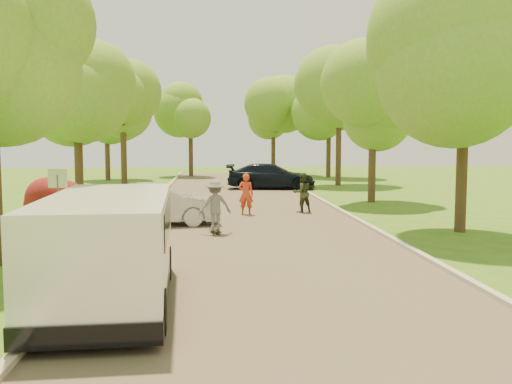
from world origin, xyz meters
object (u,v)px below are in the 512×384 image
object	(u,v)px
street_sign	(58,190)
longboard	(215,231)
minivan	(109,247)
silver_sedan	(156,205)
person_striped	(246,194)
dark_sedan	(271,176)
skateboarder	(215,205)
person_olive	(302,193)

from	to	relation	value
street_sign	longboard	xyz separation A→B (m)	(4.58, 1.26, -1.47)
minivan	silver_sedan	size ratio (longest dim) A/B	1.23
street_sign	silver_sedan	world-z (taller)	street_sign
person_striped	silver_sedan	bearing A→B (deg)	51.44
street_sign	silver_sedan	xyz separation A→B (m)	(2.50, 3.24, -0.83)
silver_sedan	street_sign	bearing A→B (deg)	137.35
dark_sedan	skateboarder	size ratio (longest dim) A/B	3.29
silver_sedan	skateboarder	size ratio (longest dim) A/B	2.74
minivan	person_striped	size ratio (longest dim) A/B	3.30
longboard	person_olive	xyz separation A→B (m)	(3.62, 5.03, 0.74)
minivan	skateboarder	distance (m)	7.98
longboard	person_striped	size ratio (longest dim) A/B	0.52
skateboarder	person_olive	xyz separation A→B (m)	(3.62, 5.03, -0.09)
silver_sedan	person_olive	xyz separation A→B (m)	(5.70, 3.05, 0.09)
silver_sedan	dark_sedan	size ratio (longest dim) A/B	0.83
silver_sedan	person_striped	xyz separation A→B (m)	(3.35, 2.56, 0.10)
dark_sedan	skateboarder	bearing A→B (deg)	175.16
street_sign	silver_sedan	distance (m)	4.17
person_olive	minivan	bearing A→B (deg)	49.93
minivan	silver_sedan	world-z (taller)	minivan
silver_sedan	person_olive	bearing A→B (deg)	-66.86
street_sign	person_olive	distance (m)	10.36
minivan	dark_sedan	size ratio (longest dim) A/B	1.03
silver_sedan	dark_sedan	distance (m)	15.39
skateboarder	street_sign	bearing A→B (deg)	1.97
silver_sedan	longboard	world-z (taller)	silver_sedan
longboard	skateboarder	xyz separation A→B (m)	(-0.00, 0.00, 0.83)
silver_sedan	skateboarder	bearing A→B (deg)	-138.62
street_sign	person_striped	size ratio (longest dim) A/B	1.30
dark_sedan	person_olive	world-z (taller)	person_olive
street_sign	silver_sedan	bearing A→B (deg)	52.33
dark_sedan	skateboarder	distance (m)	16.69
skateboarder	person_olive	bearing A→B (deg)	-139.14
silver_sedan	dark_sedan	world-z (taller)	dark_sedan
skateboarder	person_striped	world-z (taller)	skateboarder
silver_sedan	dark_sedan	xyz separation A→B (m)	(5.60, 14.33, 0.04)
minivan	skateboarder	xyz separation A→B (m)	(1.98, 7.73, -0.14)
longboard	person_striped	distance (m)	4.77
skateboarder	person_striped	bearing A→B (deg)	-118.99
street_sign	dark_sedan	world-z (taller)	street_sign
person_striped	longboard	bearing A→B (deg)	88.43
dark_sedan	person_olive	size ratio (longest dim) A/B	3.24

